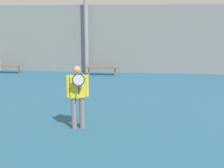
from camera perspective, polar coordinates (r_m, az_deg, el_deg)
name	(u,v)px	position (r m, az deg, el deg)	size (l,w,h in m)	color
tennis_player	(78,94)	(8.01, -6.29, -1.74)	(0.55, 0.49, 1.65)	slate
bench_courtside_near	(5,66)	(17.53, -18.97, 3.17)	(1.90, 0.40, 0.43)	brown
bench_courtside_far	(102,68)	(15.96, -1.90, 3.01)	(1.71, 0.40, 0.43)	brown
back_fence	(144,39)	(16.55, 5.89, 8.11)	(29.88, 0.06, 3.56)	gray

